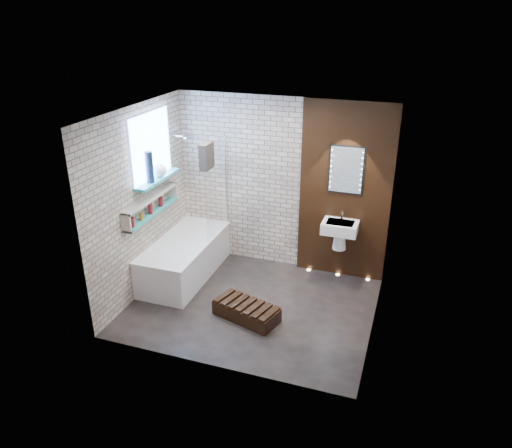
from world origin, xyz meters
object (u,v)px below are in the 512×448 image
at_px(washbasin, 340,231).
at_px(bath_screen, 216,189).
at_px(walnut_step, 246,312).
at_px(bathtub, 185,258).
at_px(led_mirror, 346,170).

bearing_deg(washbasin, bath_screen, -174.22).
height_order(bath_screen, walnut_step, bath_screen).
xyz_separation_m(bathtub, bath_screen, (0.35, 0.44, 0.99)).
distance_m(bathtub, washbasin, 2.32).
bearing_deg(bathtub, bath_screen, 51.10).
xyz_separation_m(washbasin, walnut_step, (-0.93, -1.37, -0.69)).
bearing_deg(bath_screen, bathtub, -128.90).
bearing_deg(bathtub, washbasin, 16.01).
relative_size(bathtub, walnut_step, 2.04).
relative_size(washbasin, walnut_step, 0.68).
bearing_deg(washbasin, bathtub, -163.99).
relative_size(bath_screen, led_mirror, 2.00).
xyz_separation_m(bathtub, walnut_step, (1.25, -0.75, -0.20)).
relative_size(bathtub, washbasin, 3.00).
distance_m(bath_screen, washbasin, 1.89).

